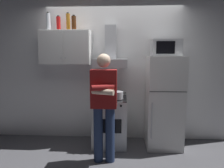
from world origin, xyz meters
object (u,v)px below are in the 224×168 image
at_px(person_standing, 104,104).
at_px(bottle_soda_red, 59,24).
at_px(refrigerator, 164,102).
at_px(range_hood, 110,56).
at_px(cooking_pot, 117,95).
at_px(upper_cabinet, 66,48).
at_px(bottle_rum_dark, 74,23).
at_px(bottle_vodka_clear, 48,22).
at_px(bottle_liquor_amber, 68,22).
at_px(stove_oven, 110,121).
at_px(microwave, 166,48).

xyz_separation_m(person_standing, bottle_soda_red, (-0.88, 0.76, 1.27)).
bearing_deg(refrigerator, person_standing, -148.77).
distance_m(range_hood, person_standing, 1.01).
distance_m(refrigerator, cooking_pot, 0.84).
height_order(upper_cabinet, refrigerator, upper_cabinet).
xyz_separation_m(bottle_rum_dark, bottle_vodka_clear, (-0.47, 0.04, 0.03)).
bearing_deg(bottle_liquor_amber, range_hood, -1.41).
bearing_deg(cooking_pot, stove_oven, 137.51).
bearing_deg(bottle_liquor_amber, bottle_rum_dark, -20.03).
xyz_separation_m(microwave, cooking_pot, (-0.82, -0.14, -0.80)).
height_order(stove_oven, bottle_soda_red, bottle_soda_red).
height_order(cooking_pot, bottle_soda_red, bottle_soda_red).
height_order(bottle_rum_dark, bottle_liquor_amber, bottle_liquor_amber).
relative_size(range_hood, person_standing, 0.46).
bearing_deg(bottle_soda_red, person_standing, -40.85).
bearing_deg(upper_cabinet, bottle_soda_red, 166.29).
xyz_separation_m(range_hood, cooking_pot, (0.13, -0.25, -0.66)).
distance_m(upper_cabinet, microwave, 1.75).
distance_m(stove_oven, bottle_rum_dark, 1.86).
xyz_separation_m(upper_cabinet, stove_oven, (0.80, -0.13, -1.32)).
xyz_separation_m(cooking_pot, bottle_vodka_clear, (-1.24, 0.26, 1.27)).
bearing_deg(bottle_liquor_amber, microwave, -4.23).
distance_m(cooking_pot, bottle_liquor_amber, 1.56).
bearing_deg(stove_oven, bottle_liquor_amber, 169.10).
height_order(person_standing, bottle_soda_red, bottle_soda_red).
bearing_deg(microwave, range_hood, 173.54).
distance_m(refrigerator, bottle_rum_dark, 2.10).
relative_size(bottle_vodka_clear, bottle_soda_red, 1.22).
bearing_deg(bottle_liquor_amber, person_standing, -46.85).
height_order(cooking_pot, bottle_liquor_amber, bottle_liquor_amber).
bearing_deg(stove_oven, upper_cabinet, 171.10).
bearing_deg(bottle_rum_dark, refrigerator, -3.71).
height_order(refrigerator, person_standing, person_standing).
bearing_deg(cooking_pot, bottle_liquor_amber, 163.35).
bearing_deg(bottle_vodka_clear, stove_oven, -7.33).
relative_size(upper_cabinet, bottle_vodka_clear, 2.79).
xyz_separation_m(upper_cabinet, bottle_soda_red, (-0.13, 0.03, 0.43)).
distance_m(stove_oven, refrigerator, 1.02).
bearing_deg(bottle_rum_dark, cooking_pot, -16.14).
bearing_deg(range_hood, bottle_liquor_amber, 178.59).
bearing_deg(microwave, bottle_vodka_clear, 176.56).
bearing_deg(range_hood, microwave, -6.46).
relative_size(upper_cabinet, stove_oven, 1.03).
distance_m(bottle_vodka_clear, bottle_soda_red, 0.18).
bearing_deg(refrigerator, bottle_rum_dark, 176.29).
xyz_separation_m(stove_oven, refrigerator, (0.95, 0.00, 0.37)).
relative_size(refrigerator, bottle_soda_red, 6.05).
height_order(microwave, person_standing, microwave).
distance_m(refrigerator, microwave, 0.94).
bearing_deg(person_standing, upper_cabinet, 135.74).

